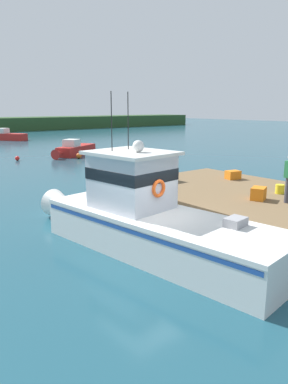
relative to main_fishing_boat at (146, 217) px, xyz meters
name	(u,v)px	position (x,y,z in m)	size (l,w,h in m)	color
ground_plane	(145,250)	(-0.13, -0.12, -1.01)	(200.00, 200.00, 0.00)	#1E4C5B
dock	(243,194)	(4.67, -0.12, 0.07)	(6.00, 9.00, 1.20)	#4C3D2D
main_fishing_boat	(146,217)	(0.00, 0.00, 0.00)	(3.54, 9.95, 4.80)	white
crate_single_by_cleat	(258,193)	(3.96, -1.28, 0.41)	(0.60, 0.44, 0.43)	orange
crate_stack_mid_dock	(233,175)	(6.32, 1.64, 0.38)	(0.60, 0.44, 0.37)	orange
crate_single_far	(169,176)	(3.79, 3.07, 0.43)	(0.60, 0.44, 0.48)	#3370B2
bait_bucket	(280,189)	(5.37, -1.24, 0.36)	(0.32, 0.32, 0.34)	yellow
moored_boat_far_right	(74,150)	(9.32, 21.84, -0.49)	(5.64, 4.06, 1.50)	red
moored_boat_outer_mooring	(6,136)	(9.96, 41.89, -0.47)	(4.33, 5.85, 1.57)	red
mooring_buoy_channel_marker	(79,156)	(8.63, 19.75, -0.77)	(0.47, 0.47, 0.47)	#EA5B19
mooring_buoy_outer	(17,158)	(4.02, 21.80, -0.82)	(0.37, 0.37, 0.37)	red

